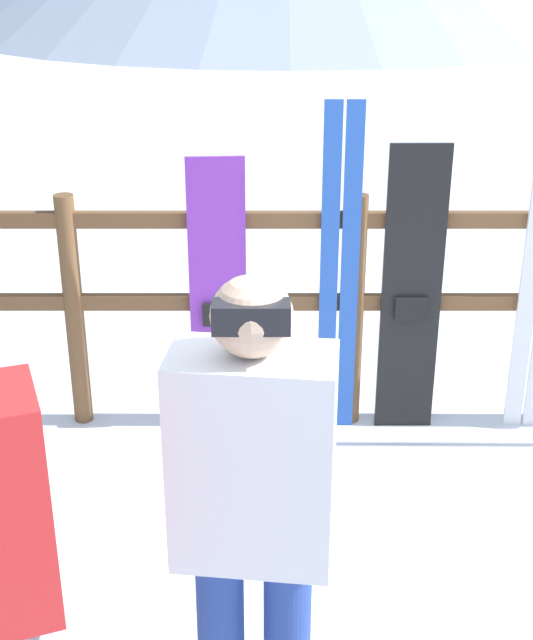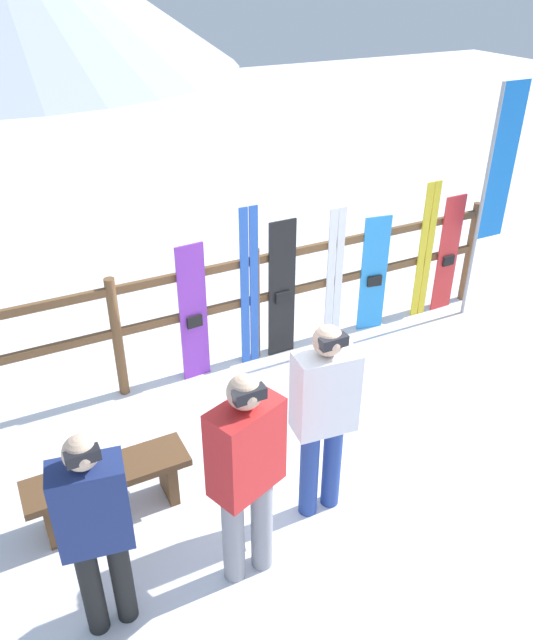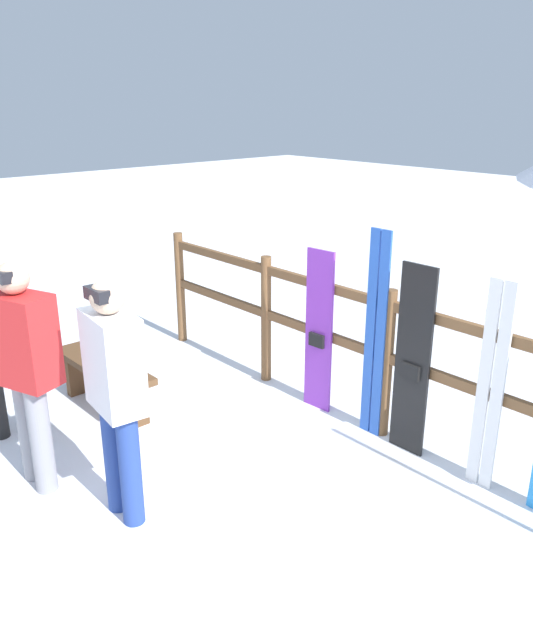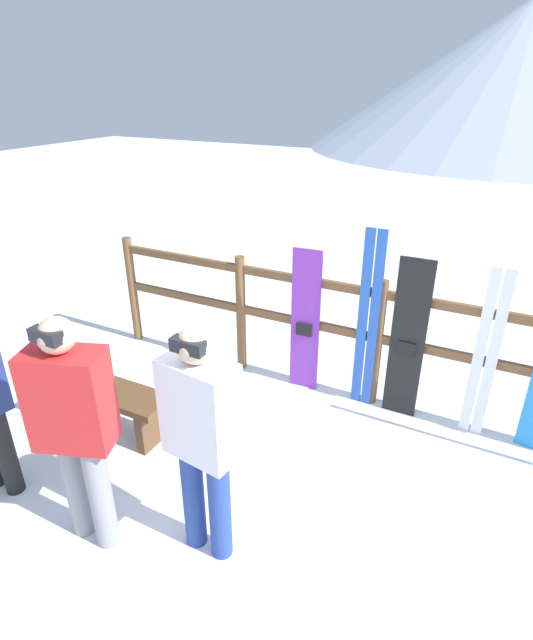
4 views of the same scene
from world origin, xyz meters
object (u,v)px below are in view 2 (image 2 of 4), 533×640
snowboard_blue (374,275)px  ski_pair_yellow (425,251)px  snowboard_black_stripe (282,290)px  bench (108,482)px  person_white (324,410)px  snowboard_purple (193,314)px  ski_pair_blue (249,289)px  person_red (246,468)px  ski_pair_white (335,277)px  person_navy (95,525)px  snowboard_red (448,255)px  rental_flag (495,180)px

snowboard_blue → ski_pair_yellow: size_ratio=0.83×
snowboard_black_stripe → bench: bearing=-147.3°
person_white → snowboard_purple: bearing=95.7°
person_white → ski_pair_yellow: size_ratio=1.01×
snowboard_purple → ski_pair_blue: bearing=0.3°
bench → ski_pair_yellow: ski_pair_yellow is taller
bench → person_red: bearing=-52.0°
bench → person_red: person_red is taller
bench → ski_pair_white: (2.90, 1.45, 0.45)m
person_navy → ski_pair_yellow: size_ratio=0.95×
ski_pair_yellow → snowboard_black_stripe: bearing=-179.9°
snowboard_purple → ski_pair_white: (1.64, 0.00, 0.05)m
person_navy → snowboard_black_stripe: person_navy is taller
snowboard_black_stripe → ski_pair_yellow: ski_pair_yellow is taller
person_white → snowboard_red: size_ratio=1.16×
person_red → person_navy: bearing=178.0°
person_navy → ski_pair_blue: bearing=48.0°
person_white → snowboard_blue: (1.95, 2.10, -0.28)m
person_navy → snowboard_black_stripe: 3.43m
snowboard_purple → ski_pair_blue: 0.63m
person_red → rental_flag: 4.64m
bench → snowboard_blue: 3.73m
ski_pair_white → bench: bearing=-153.4°
snowboard_red → person_white: bearing=-145.1°
ski_pair_yellow → snowboard_red: (0.35, -0.00, -0.11)m
person_navy → ski_pair_yellow: (4.37, 2.35, -0.08)m
ski_pair_white → snowboard_red: bearing=-0.1°
person_white → person_red: person_red is taller
ski_pair_blue → ski_pair_white: ski_pair_blue is taller
snowboard_purple → rental_flag: size_ratio=0.55×
bench → snowboard_blue: bearing=22.9°
snowboard_blue → rental_flag: size_ratio=0.51×
person_red → rental_flag: bearing=28.1°
person_white → snowboard_red: (3.01, 2.10, -0.25)m
bench → snowboard_purple: bearing=48.8°
person_navy → ski_pair_yellow: bearing=28.3°
ski_pair_blue → snowboard_purple: bearing=-179.7°
snowboard_black_stripe → ski_pair_yellow: (1.88, 0.00, 0.06)m
bench → person_navy: size_ratio=0.79×
person_red → ski_pair_white: bearing=47.7°
person_navy → snowboard_black_stripe: size_ratio=1.02×
ski_pair_blue → snowboard_black_stripe: 0.39m
snowboard_purple → snowboard_blue: size_ratio=1.07×
snowboard_black_stripe → ski_pair_yellow: bearing=0.1°
ski_pair_blue → ski_pair_white: size_ratio=1.12×
person_white → snowboard_red: 3.68m
ski_pair_white → snowboard_blue: 0.53m
person_white → rental_flag: (3.30, 1.88, 0.69)m
ski_pair_white → ski_pair_yellow: (1.23, 0.00, 0.05)m
snowboard_purple → person_red: bearing=-102.7°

